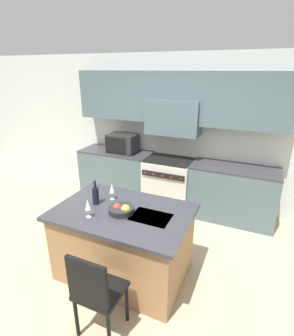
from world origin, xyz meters
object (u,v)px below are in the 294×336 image
(island_chair, at_px, (96,291))
(wine_glass_far, at_px, (112,189))
(range_stove, at_px, (169,183))
(microwave, at_px, (123,143))
(wine_bottle, at_px, (96,195))
(fruit_bowl, at_px, (121,210))
(wine_glass_near, at_px, (88,205))

(island_chair, distance_m, wine_glass_far, 1.23)
(range_stove, height_order, island_chair, island_chair)
(microwave, distance_m, wine_bottle, 1.98)
(wine_bottle, relative_size, wine_glass_far, 1.39)
(island_chair, xyz_separation_m, wine_bottle, (-0.55, 0.86, 0.46))
(range_stove, bearing_deg, wine_glass_far, -96.11)
(range_stove, xyz_separation_m, fruit_bowl, (0.09, -1.90, 0.47))
(range_stove, relative_size, wine_bottle, 3.02)
(microwave, relative_size, wine_glass_near, 2.45)
(microwave, xyz_separation_m, wine_glass_near, (0.76, -2.15, -0.07))
(range_stove, xyz_separation_m, island_chair, (0.25, -2.70, 0.09))
(microwave, height_order, fruit_bowl, microwave)
(range_stove, height_order, fruit_bowl, fruit_bowl)
(microwave, distance_m, fruit_bowl, 2.19)
(wine_glass_far, bearing_deg, island_chair, -67.43)
(wine_glass_far, distance_m, fruit_bowl, 0.38)
(range_stove, height_order, wine_bottle, wine_bottle)
(island_chair, bearing_deg, microwave, 113.98)
(wine_glass_near, relative_size, fruit_bowl, 0.75)
(island_chair, height_order, wine_bottle, wine_bottle)
(microwave, height_order, wine_glass_near, microwave)
(range_stove, relative_size, fruit_bowl, 3.16)
(microwave, distance_m, wine_glass_near, 2.28)
(range_stove, xyz_separation_m, wine_bottle, (-0.30, -1.84, 0.54))
(range_stove, relative_size, microwave, 1.71)
(island_chair, bearing_deg, fruit_bowl, 101.72)
(wine_glass_near, bearing_deg, island_chair, -51.57)
(island_chair, distance_m, fruit_bowl, 0.90)
(range_stove, distance_m, island_chair, 2.72)
(microwave, bearing_deg, island_chair, -66.02)
(island_chair, relative_size, wine_bottle, 3.14)
(wine_glass_near, height_order, wine_glass_far, same)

